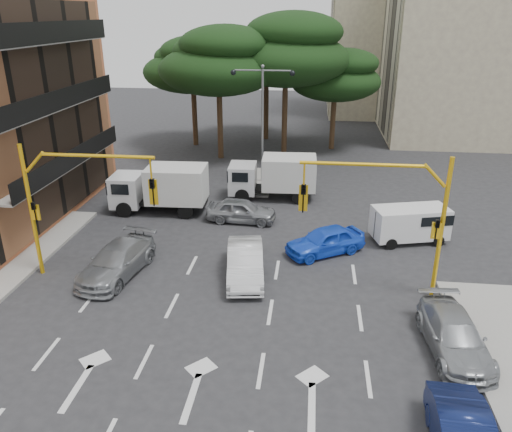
{
  "coord_description": "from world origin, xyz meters",
  "views": [
    {
      "loc": [
        3.38,
        -16.78,
        11.03
      ],
      "look_at": [
        0.73,
        6.02,
        1.6
      ],
      "focal_mm": 35.0,
      "sensor_mm": 36.0,
      "label": 1
    }
  ],
  "objects_px": {
    "street_lamp_center": "(262,104)",
    "car_white_hatch": "(245,262)",
    "car_silver_cross_b": "(241,210)",
    "car_silver_cross_a": "(156,192)",
    "signal_mast_right": "(397,208)",
    "car_blue_compact": "(325,241)",
    "van_white": "(410,224)",
    "box_truck_a": "(160,189)",
    "car_silver_wagon": "(117,261)",
    "box_truck_b": "(273,177)",
    "signal_mast_left": "(68,194)",
    "car_silver_parked": "(454,336)"
  },
  "relations": [
    {
      "from": "car_white_hatch",
      "to": "van_white",
      "type": "distance_m",
      "value": 9.18
    },
    {
      "from": "box_truck_a",
      "to": "signal_mast_left",
      "type": "bearing_deg",
      "value": 167.73
    },
    {
      "from": "signal_mast_right",
      "to": "car_silver_parked",
      "type": "relative_size",
      "value": 1.34
    },
    {
      "from": "car_silver_cross_b",
      "to": "street_lamp_center",
      "type": "bearing_deg",
      "value": -0.15
    },
    {
      "from": "car_blue_compact",
      "to": "van_white",
      "type": "bearing_deg",
      "value": 82.23
    },
    {
      "from": "signal_mast_right",
      "to": "signal_mast_left",
      "type": "height_order",
      "value": "same"
    },
    {
      "from": "signal_mast_left",
      "to": "car_silver_cross_b",
      "type": "distance_m",
      "value": 9.99
    },
    {
      "from": "signal_mast_right",
      "to": "street_lamp_center",
      "type": "xyz_separation_m",
      "value": [
        -6.8,
        14.01,
        1.54
      ]
    },
    {
      "from": "street_lamp_center",
      "to": "box_truck_a",
      "type": "relative_size",
      "value": 1.38
    },
    {
      "from": "car_white_hatch",
      "to": "box_truck_b",
      "type": "bearing_deg",
      "value": 79.9
    },
    {
      "from": "car_blue_compact",
      "to": "box_truck_b",
      "type": "bearing_deg",
      "value": 170.97
    },
    {
      "from": "signal_mast_left",
      "to": "car_blue_compact",
      "type": "height_order",
      "value": "signal_mast_left"
    },
    {
      "from": "signal_mast_left",
      "to": "car_white_hatch",
      "type": "height_order",
      "value": "signal_mast_left"
    },
    {
      "from": "car_blue_compact",
      "to": "box_truck_a",
      "type": "distance_m",
      "value": 10.61
    },
    {
      "from": "car_white_hatch",
      "to": "car_silver_wagon",
      "type": "height_order",
      "value": "car_white_hatch"
    },
    {
      "from": "car_silver_cross_a",
      "to": "car_silver_cross_b",
      "type": "height_order",
      "value": "car_silver_cross_b"
    },
    {
      "from": "car_silver_wagon",
      "to": "car_silver_cross_a",
      "type": "relative_size",
      "value": 1.05
    },
    {
      "from": "signal_mast_left",
      "to": "street_lamp_center",
      "type": "bearing_deg",
      "value": 64.09
    },
    {
      "from": "car_blue_compact",
      "to": "car_silver_cross_a",
      "type": "xyz_separation_m",
      "value": [
        -10.38,
        6.01,
        -0.04
      ]
    },
    {
      "from": "signal_mast_left",
      "to": "car_silver_cross_a",
      "type": "relative_size",
      "value": 1.32
    },
    {
      "from": "car_silver_cross_a",
      "to": "car_silver_wagon",
      "type": "bearing_deg",
      "value": 175.36
    },
    {
      "from": "signal_mast_left",
      "to": "box_truck_b",
      "type": "bearing_deg",
      "value": 54.85
    },
    {
      "from": "street_lamp_center",
      "to": "car_white_hatch",
      "type": "distance_m",
      "value": 14.13
    },
    {
      "from": "car_silver_cross_b",
      "to": "box_truck_a",
      "type": "bearing_deg",
      "value": 82.12
    },
    {
      "from": "car_silver_cross_b",
      "to": "box_truck_b",
      "type": "distance_m",
      "value": 4.38
    },
    {
      "from": "signal_mast_right",
      "to": "car_blue_compact",
      "type": "distance_m",
      "value": 5.42
    },
    {
      "from": "van_white",
      "to": "box_truck_a",
      "type": "xyz_separation_m",
      "value": [
        -13.89,
        2.59,
        0.45
      ]
    },
    {
      "from": "signal_mast_left",
      "to": "van_white",
      "type": "xyz_separation_m",
      "value": [
        15.3,
        5.42,
        -2.95
      ]
    },
    {
      "from": "car_silver_wagon",
      "to": "van_white",
      "type": "bearing_deg",
      "value": 30.52
    },
    {
      "from": "car_silver_parked",
      "to": "car_white_hatch",
      "type": "bearing_deg",
      "value": 146.78
    },
    {
      "from": "car_silver_wagon",
      "to": "car_blue_compact",
      "type": "bearing_deg",
      "value": 29.0
    },
    {
      "from": "car_silver_wagon",
      "to": "box_truck_b",
      "type": "distance_m",
      "value": 12.47
    },
    {
      "from": "street_lamp_center",
      "to": "signal_mast_left",
      "type": "bearing_deg",
      "value": -115.91
    },
    {
      "from": "car_white_hatch",
      "to": "box_truck_b",
      "type": "height_order",
      "value": "box_truck_b"
    },
    {
      "from": "street_lamp_center",
      "to": "car_silver_parked",
      "type": "distance_m",
      "value": 20.24
    },
    {
      "from": "car_silver_cross_a",
      "to": "car_silver_cross_b",
      "type": "distance_m",
      "value": 6.26
    },
    {
      "from": "car_silver_wagon",
      "to": "box_truck_b",
      "type": "height_order",
      "value": "box_truck_b"
    },
    {
      "from": "street_lamp_center",
      "to": "car_white_hatch",
      "type": "xyz_separation_m",
      "value": [
        0.63,
        -13.31,
        -4.7
      ]
    },
    {
      "from": "car_blue_compact",
      "to": "box_truck_a",
      "type": "height_order",
      "value": "box_truck_a"
    },
    {
      "from": "box_truck_a",
      "to": "van_white",
      "type": "bearing_deg",
      "value": -102.83
    },
    {
      "from": "street_lamp_center",
      "to": "car_silver_cross_b",
      "type": "bearing_deg",
      "value": -93.71
    },
    {
      "from": "car_silver_cross_a",
      "to": "box_truck_b",
      "type": "xyz_separation_m",
      "value": [
        7.2,
        1.58,
        0.72
      ]
    },
    {
      "from": "signal_mast_left",
      "to": "box_truck_a",
      "type": "bearing_deg",
      "value": 80.01
    },
    {
      "from": "signal_mast_right",
      "to": "box_truck_b",
      "type": "relative_size",
      "value": 1.09
    },
    {
      "from": "box_truck_b",
      "to": "signal_mast_right",
      "type": "bearing_deg",
      "value": -154.57
    },
    {
      "from": "signal_mast_left",
      "to": "car_silver_parked",
      "type": "xyz_separation_m",
      "value": [
        15.35,
        -3.71,
        -3.23
      ]
    },
    {
      "from": "car_silver_cross_a",
      "to": "car_white_hatch",
      "type": "bearing_deg",
      "value": -153.59
    },
    {
      "from": "signal_mast_left",
      "to": "box_truck_a",
      "type": "relative_size",
      "value": 1.07
    },
    {
      "from": "car_silver_parked",
      "to": "van_white",
      "type": "relative_size",
      "value": 1.19
    },
    {
      "from": "car_silver_cross_a",
      "to": "box_truck_a",
      "type": "bearing_deg",
      "value": -163.23
    }
  ]
}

